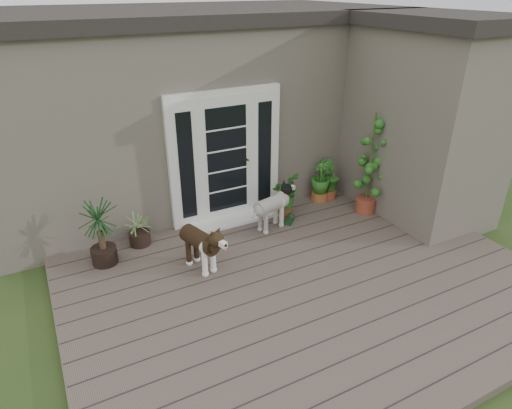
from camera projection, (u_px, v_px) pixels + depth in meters
name	position (u px, v px, depth m)	size (l,w,h in m)	color
deck	(309.00, 286.00, 5.93)	(6.20, 4.60, 0.12)	#6B5B4C
house_main	(192.00, 105.00, 8.62)	(7.40, 4.00, 3.10)	#665E54
roof_main	(186.00, 13.00, 7.87)	(7.60, 4.20, 0.20)	#2D2826
house_wing	(423.00, 127.00, 7.32)	(1.60, 2.40, 3.10)	#665E54
roof_wing	(442.00, 20.00, 6.58)	(1.80, 2.60, 0.20)	#2D2826
door_unit	(226.00, 157.00, 7.07)	(1.90, 0.14, 2.15)	white
door_step	(233.00, 220.00, 7.39)	(1.60, 0.40, 0.05)	white
brindle_dog	(200.00, 248.00, 6.04)	(0.34, 0.80, 0.67)	#322112
white_dog	(271.00, 211.00, 7.05)	(0.33, 0.76, 0.63)	silver
spider_plant	(139.00, 228.00, 6.63)	(0.53, 0.53, 0.57)	#9BBB73
yucca	(100.00, 233.00, 6.09)	(0.68, 0.68, 0.98)	black
herb_a	(285.00, 198.00, 7.46)	(0.50, 0.50, 0.64)	#295D1A
herb_b	(329.00, 185.00, 8.09)	(0.35, 0.35, 0.52)	#1F601B
herb_c	(320.00, 184.00, 7.98)	(0.41, 0.41, 0.64)	#2C601B
sapling	(370.00, 163.00, 7.31)	(0.54, 0.54, 1.82)	#16501B
clog_left	(262.00, 212.00, 7.61)	(0.12, 0.27, 0.08)	black
clog_right	(290.00, 220.00, 7.35)	(0.14, 0.30, 0.09)	#153518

